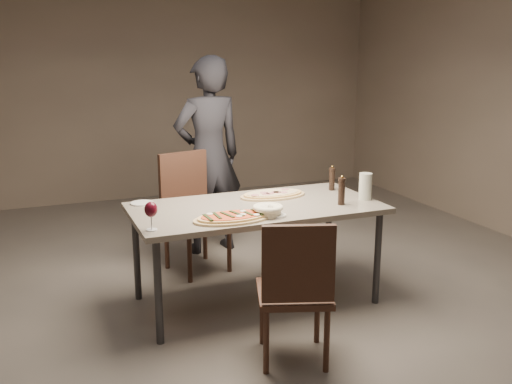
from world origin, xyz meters
name	(u,v)px	position (x,y,z in m)	size (l,w,h in m)	color
room	(256,116)	(0.00, 0.00, 1.40)	(7.00, 7.00, 7.00)	#635C55
dining_table	(256,213)	(0.00, 0.00, 0.69)	(1.80, 0.90, 0.75)	gray
zucchini_pizza	(233,217)	(-0.28, -0.28, 0.77)	(0.54, 0.30, 0.05)	tan
ham_pizza	(273,194)	(0.22, 0.19, 0.77)	(0.53, 0.29, 0.04)	tan
bread_basket	(268,210)	(-0.03, -0.29, 0.79)	(0.21, 0.21, 0.08)	beige
oil_dish	(277,215)	(0.02, -0.32, 0.76)	(0.13, 0.13, 0.01)	white
pepper_mill_left	(332,179)	(0.75, 0.21, 0.85)	(0.05, 0.05, 0.20)	black
pepper_mill_right	(342,191)	(0.59, -0.21, 0.85)	(0.06, 0.06, 0.22)	black
carafe	(365,186)	(0.83, -0.15, 0.85)	(0.10, 0.10, 0.20)	silver
wine_glass	(151,210)	(-0.83, -0.31, 0.88)	(0.08, 0.08, 0.18)	silver
side_plate	(142,203)	(-0.76, 0.35, 0.76)	(0.17, 0.17, 0.01)	white
chair_near	(296,285)	(-0.13, -0.93, 0.51)	(0.55, 0.55, 0.91)	#3D241A
chair_far	(191,205)	(-0.25, 0.86, 0.56)	(0.58, 0.58, 1.01)	#3D241A
diner	(208,156)	(0.03, 1.24, 0.91)	(0.66, 0.43, 1.81)	black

